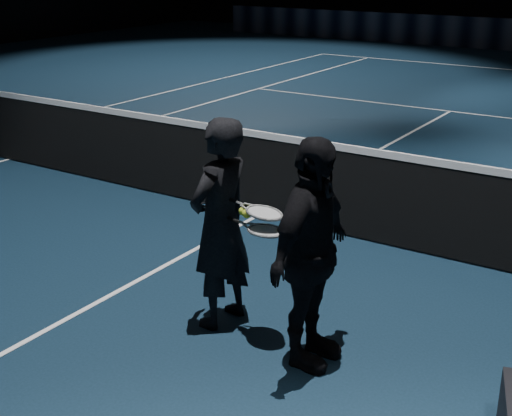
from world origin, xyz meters
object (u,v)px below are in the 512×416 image
at_px(racket_upper, 264,213).
at_px(tennis_balls, 246,210).
at_px(player_b, 311,255).
at_px(racket_lower, 266,231).
at_px(player_a, 220,224).

xyz_separation_m(racket_upper, tennis_balls, (-0.15, -0.01, -0.00)).
xyz_separation_m(player_b, racket_upper, (-0.44, 0.11, 0.18)).
bearing_deg(racket_lower, player_b, -0.00).
relative_size(racket_upper, tennis_balls, 5.67).
relative_size(player_a, racket_upper, 2.38).
height_order(player_a, racket_upper, player_a).
bearing_deg(player_a, player_b, 85.83).
distance_m(player_b, racket_upper, 0.49).
relative_size(player_b, racket_upper, 2.38).
relative_size(player_b, racket_lower, 2.38).
distance_m(racket_upper, tennis_balls, 0.15).
relative_size(racket_lower, tennis_balls, 5.67).
bearing_deg(player_b, player_a, 79.90).
height_order(racket_lower, tennis_balls, tennis_balls).
height_order(racket_upper, tennis_balls, tennis_balls).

